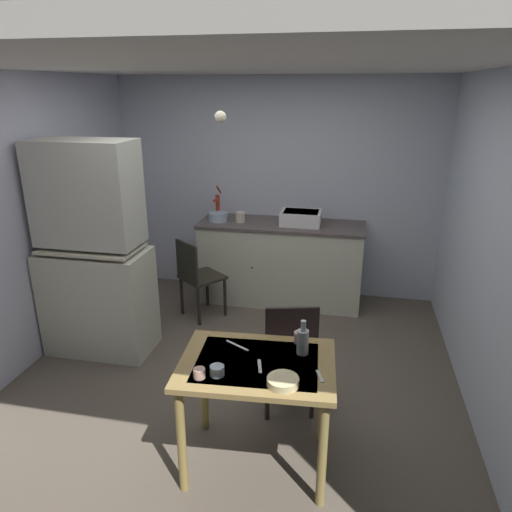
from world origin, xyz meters
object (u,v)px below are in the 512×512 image
(sink_basin, at_px, (301,218))
(chair_far_side, at_px, (289,354))
(hutch_cabinet, at_px, (94,258))
(glass_bottle, at_px, (303,341))
(hand_pump, at_px, (218,205))
(teacup_mint, at_px, (299,337))
(mixing_bowl_counter, at_px, (218,217))
(chair_by_counter, at_px, (197,276))
(dining_table, at_px, (257,379))
(serving_bowl_wide, at_px, (283,382))

(sink_basin, relative_size, chair_far_side, 0.47)
(hutch_cabinet, bearing_deg, sink_basin, 39.84)
(chair_far_side, distance_m, glass_bottle, 0.58)
(hand_pump, height_order, glass_bottle, hand_pump)
(chair_far_side, xyz_separation_m, teacup_mint, (0.10, -0.29, 0.32))
(teacup_mint, bearing_deg, hutch_cabinet, 156.26)
(chair_far_side, distance_m, teacup_mint, 0.44)
(mixing_bowl_counter, bearing_deg, sink_basin, 3.05)
(hutch_cabinet, height_order, chair_by_counter, hutch_cabinet)
(dining_table, bearing_deg, sink_basin, 90.72)
(mixing_bowl_counter, bearing_deg, chair_far_side, -60.67)
(sink_basin, relative_size, chair_by_counter, 0.50)
(chair_far_side, distance_m, chair_by_counter, 1.83)
(mixing_bowl_counter, relative_size, dining_table, 0.21)
(serving_bowl_wide, bearing_deg, mixing_bowl_counter, 113.01)
(dining_table, distance_m, glass_bottle, 0.37)
(chair_far_side, height_order, teacup_mint, chair_far_side)
(sink_basin, height_order, chair_far_side, sink_basin)
(serving_bowl_wide, relative_size, teacup_mint, 2.42)
(chair_far_side, bearing_deg, sink_basin, 94.58)
(hand_pump, height_order, serving_bowl_wide, hand_pump)
(mixing_bowl_counter, bearing_deg, hutch_cabinet, -119.31)
(teacup_mint, bearing_deg, chair_by_counter, 127.32)
(sink_basin, distance_m, hand_pump, 0.98)
(dining_table, xyz_separation_m, glass_bottle, (0.26, 0.16, 0.21))
(sink_basin, xyz_separation_m, chair_far_side, (0.16, -2.01, -0.52))
(hutch_cabinet, distance_m, dining_table, 2.11)
(chair_far_side, relative_size, glass_bottle, 4.05)
(glass_bottle, bearing_deg, chair_far_side, 107.94)
(teacup_mint, bearing_deg, sink_basin, 96.40)
(chair_by_counter, height_order, glass_bottle, glass_bottle)
(hutch_cabinet, distance_m, chair_far_side, 2.01)
(sink_basin, height_order, dining_table, sink_basin)
(hand_pump, distance_m, glass_bottle, 2.79)
(mixing_bowl_counter, height_order, dining_table, mixing_bowl_counter)
(sink_basin, distance_m, teacup_mint, 2.32)
(mixing_bowl_counter, distance_m, chair_far_side, 2.30)
(chair_far_side, height_order, serving_bowl_wide, chair_far_side)
(hand_pump, bearing_deg, mixing_bowl_counter, -71.33)
(dining_table, bearing_deg, chair_by_counter, 118.17)
(hutch_cabinet, relative_size, mixing_bowl_counter, 9.12)
(hutch_cabinet, relative_size, sink_basin, 4.48)
(serving_bowl_wide, bearing_deg, chair_far_side, 94.77)
(glass_bottle, bearing_deg, teacup_mint, 106.55)
(chair_far_side, relative_size, serving_bowl_wide, 5.06)
(hand_pump, xyz_separation_m, glass_bottle, (1.27, -2.47, -0.24))
(serving_bowl_wide, bearing_deg, sink_basin, 94.63)
(mixing_bowl_counter, xyz_separation_m, glass_bottle, (1.24, -2.38, -0.12))
(hand_pump, height_order, dining_table, hand_pump)
(hutch_cabinet, relative_size, serving_bowl_wide, 10.61)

